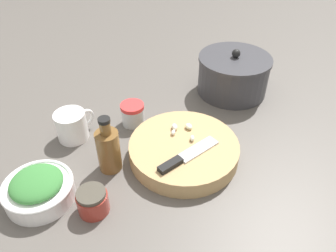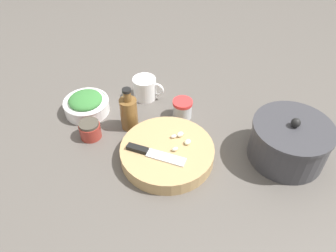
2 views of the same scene
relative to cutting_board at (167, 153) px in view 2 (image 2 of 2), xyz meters
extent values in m
plane|color=#56514C|center=(-0.06, 0.04, -0.02)|extent=(5.00, 5.00, 0.00)
cylinder|color=tan|center=(0.00, 0.00, 0.00)|extent=(0.30, 0.30, 0.05)
cube|color=black|center=(-0.05, -0.08, 0.03)|extent=(0.07, 0.05, 0.01)
cube|color=silver|center=(0.03, -0.03, 0.03)|extent=(0.12, 0.09, 0.01)
ellipsoid|color=#E9ECC3|center=(0.03, 0.06, 0.03)|extent=(0.02, 0.03, 0.01)
ellipsoid|color=silver|center=(-0.02, 0.04, 0.03)|extent=(0.02, 0.02, 0.01)
ellipsoid|color=beige|center=(0.02, 0.01, 0.03)|extent=(0.02, 0.02, 0.01)
ellipsoid|color=silver|center=(-0.01, 0.06, 0.03)|extent=(0.02, 0.03, 0.02)
cylinder|color=white|center=(-0.36, -0.09, 0.00)|extent=(0.16, 0.16, 0.05)
torus|color=white|center=(-0.36, -0.09, 0.02)|extent=(0.17, 0.17, 0.01)
ellipsoid|color=#387A38|center=(-0.36, -0.09, 0.03)|extent=(0.12, 0.12, 0.04)
cylinder|color=silver|center=(-0.13, 0.17, 0.01)|extent=(0.07, 0.07, 0.06)
cylinder|color=red|center=(-0.13, 0.17, 0.04)|extent=(0.07, 0.07, 0.01)
cylinder|color=white|center=(-0.30, 0.13, 0.02)|extent=(0.09, 0.09, 0.09)
torus|color=white|center=(-0.26, 0.16, 0.02)|extent=(0.05, 0.04, 0.06)
cylinder|color=#9E3328|center=(-0.24, -0.14, 0.00)|extent=(0.07, 0.07, 0.05)
cylinder|color=#474238|center=(-0.24, -0.14, 0.03)|extent=(0.07, 0.07, 0.01)
cylinder|color=brown|center=(-0.20, -0.01, 0.04)|extent=(0.06, 0.06, 0.12)
cylinder|color=brown|center=(-0.20, -0.01, 0.11)|extent=(0.03, 0.03, 0.04)
cylinder|color=black|center=(-0.20, -0.01, 0.13)|extent=(0.03, 0.03, 0.01)
cylinder|color=#38383D|center=(0.23, 0.30, 0.04)|extent=(0.24, 0.24, 0.12)
cylinder|color=#38383D|center=(0.23, 0.30, 0.10)|extent=(0.24, 0.24, 0.01)
sphere|color=black|center=(0.23, 0.30, 0.12)|extent=(0.03, 0.03, 0.03)
camera|label=1|loc=(-0.14, -0.63, 0.61)|focal=35.00mm
camera|label=2|loc=(0.55, -0.43, 0.76)|focal=35.00mm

